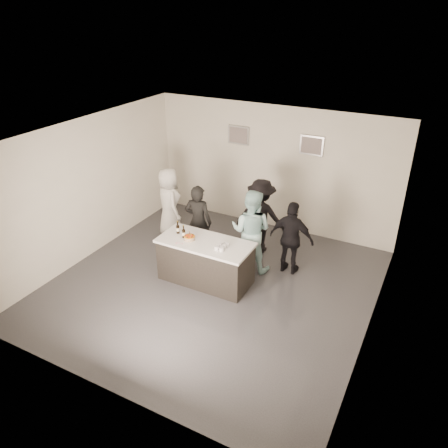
{
  "coord_description": "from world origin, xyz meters",
  "views": [
    {
      "loc": [
        3.53,
        -6.25,
        5.06
      ],
      "look_at": [
        0.0,
        0.5,
        1.15
      ],
      "focal_mm": 35.0,
      "sensor_mm": 36.0,
      "label": 1
    }
  ],
  "objects_px": {
    "person_guest_left": "(169,202)",
    "person_guest_back": "(261,216)",
    "beer_bottle_b": "(184,232)",
    "person_guest_right": "(292,238)",
    "bar_counter": "(206,261)",
    "person_main_black": "(198,222)",
    "cake": "(189,238)",
    "person_main_blue": "(251,231)",
    "beer_bottle_a": "(178,227)"
  },
  "relations": [
    {
      "from": "person_guest_right",
      "to": "cake",
      "type": "bearing_deg",
      "value": 36.89
    },
    {
      "from": "beer_bottle_a",
      "to": "person_guest_left",
      "type": "xyz_separation_m",
      "value": [
        -1.08,
        1.28,
        -0.19
      ]
    },
    {
      "from": "beer_bottle_a",
      "to": "person_main_black",
      "type": "xyz_separation_m",
      "value": [
        0.03,
        0.75,
        -0.2
      ]
    },
    {
      "from": "person_guest_left",
      "to": "beer_bottle_a",
      "type": "bearing_deg",
      "value": 168.35
    },
    {
      "from": "person_main_black",
      "to": "person_guest_back",
      "type": "distance_m",
      "value": 1.37
    },
    {
      "from": "person_main_blue",
      "to": "person_guest_left",
      "type": "height_order",
      "value": "person_main_blue"
    },
    {
      "from": "person_main_blue",
      "to": "person_guest_back",
      "type": "distance_m",
      "value": 0.78
    },
    {
      "from": "beer_bottle_a",
      "to": "person_main_blue",
      "type": "height_order",
      "value": "person_main_blue"
    },
    {
      "from": "bar_counter",
      "to": "person_guest_back",
      "type": "height_order",
      "value": "person_guest_back"
    },
    {
      "from": "person_main_blue",
      "to": "person_guest_right",
      "type": "xyz_separation_m",
      "value": [
        0.79,
        0.25,
        -0.1
      ]
    },
    {
      "from": "person_guest_left",
      "to": "person_guest_back",
      "type": "relative_size",
      "value": 0.98
    },
    {
      "from": "cake",
      "to": "person_guest_left",
      "type": "bearing_deg",
      "value": 135.61
    },
    {
      "from": "person_guest_left",
      "to": "person_guest_back",
      "type": "xyz_separation_m",
      "value": [
        2.21,
        0.3,
        0.01
      ]
    },
    {
      "from": "beer_bottle_b",
      "to": "person_main_black",
      "type": "height_order",
      "value": "person_main_black"
    },
    {
      "from": "person_guest_left",
      "to": "person_guest_back",
      "type": "bearing_deg",
      "value": -134.21
    },
    {
      "from": "cake",
      "to": "person_guest_back",
      "type": "bearing_deg",
      "value": 65.4
    },
    {
      "from": "beer_bottle_b",
      "to": "person_guest_right",
      "type": "relative_size",
      "value": 0.17
    },
    {
      "from": "bar_counter",
      "to": "person_guest_back",
      "type": "bearing_deg",
      "value": 73.93
    },
    {
      "from": "bar_counter",
      "to": "beer_bottle_b",
      "type": "height_order",
      "value": "beer_bottle_b"
    },
    {
      "from": "person_guest_left",
      "to": "person_guest_back",
      "type": "distance_m",
      "value": 2.23
    },
    {
      "from": "bar_counter",
      "to": "person_main_blue",
      "type": "height_order",
      "value": "person_main_blue"
    },
    {
      "from": "beer_bottle_a",
      "to": "person_guest_left",
      "type": "distance_m",
      "value": 1.69
    },
    {
      "from": "beer_bottle_b",
      "to": "person_main_blue",
      "type": "relative_size",
      "value": 0.15
    },
    {
      "from": "beer_bottle_b",
      "to": "person_main_blue",
      "type": "distance_m",
      "value": 1.39
    },
    {
      "from": "beer_bottle_b",
      "to": "person_guest_back",
      "type": "xyz_separation_m",
      "value": [
        0.92,
        1.68,
        -0.18
      ]
    },
    {
      "from": "person_main_black",
      "to": "cake",
      "type": "bearing_deg",
      "value": 101.76
    },
    {
      "from": "beer_bottle_b",
      "to": "person_guest_back",
      "type": "relative_size",
      "value": 0.15
    },
    {
      "from": "beer_bottle_b",
      "to": "bar_counter",
      "type": "bearing_deg",
      "value": 6.5
    },
    {
      "from": "bar_counter",
      "to": "person_main_black",
      "type": "distance_m",
      "value": 1.08
    },
    {
      "from": "bar_counter",
      "to": "person_main_black",
      "type": "height_order",
      "value": "person_main_black"
    },
    {
      "from": "person_guest_back",
      "to": "person_main_black",
      "type": "bearing_deg",
      "value": 28.64
    },
    {
      "from": "cake",
      "to": "person_guest_left",
      "type": "distance_m",
      "value": 2.0
    },
    {
      "from": "person_main_black",
      "to": "person_main_blue",
      "type": "bearing_deg",
      "value": 174.39
    },
    {
      "from": "beer_bottle_a",
      "to": "cake",
      "type": "bearing_deg",
      "value": -19.38
    },
    {
      "from": "beer_bottle_a",
      "to": "person_main_blue",
      "type": "bearing_deg",
      "value": 32.85
    },
    {
      "from": "person_main_blue",
      "to": "person_guest_right",
      "type": "bearing_deg",
      "value": -168.49
    },
    {
      "from": "bar_counter",
      "to": "person_main_blue",
      "type": "relative_size",
      "value": 1.05
    },
    {
      "from": "beer_bottle_a",
      "to": "person_guest_back",
      "type": "bearing_deg",
      "value": 54.55
    },
    {
      "from": "person_guest_left",
      "to": "person_guest_right",
      "type": "bearing_deg",
      "value": -146.11
    },
    {
      "from": "person_guest_back",
      "to": "person_guest_left",
      "type": "bearing_deg",
      "value": -0.85
    },
    {
      "from": "person_guest_left",
      "to": "bar_counter",
      "type": "bearing_deg",
      "value": -179.3
    },
    {
      "from": "person_main_black",
      "to": "person_guest_right",
      "type": "distance_m",
      "value": 2.03
    },
    {
      "from": "beer_bottle_b",
      "to": "person_guest_right",
      "type": "xyz_separation_m",
      "value": [
        1.83,
        1.15,
        -0.24
      ]
    },
    {
      "from": "person_guest_right",
      "to": "person_guest_left",
      "type": "bearing_deg",
      "value": -2.08
    },
    {
      "from": "bar_counter",
      "to": "person_guest_right",
      "type": "xyz_separation_m",
      "value": [
        1.38,
        1.1,
        0.34
      ]
    },
    {
      "from": "beer_bottle_a",
      "to": "person_main_black",
      "type": "height_order",
      "value": "person_main_black"
    },
    {
      "from": "beer_bottle_a",
      "to": "person_guest_right",
      "type": "xyz_separation_m",
      "value": [
        2.03,
        1.05,
        -0.24
      ]
    },
    {
      "from": "beer_bottle_b",
      "to": "person_main_black",
      "type": "distance_m",
      "value": 0.89
    },
    {
      "from": "bar_counter",
      "to": "person_guest_right",
      "type": "relative_size",
      "value": 1.18
    },
    {
      "from": "beer_bottle_a",
      "to": "person_guest_left",
      "type": "bearing_deg",
      "value": 130.31
    }
  ]
}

